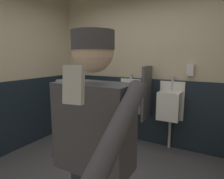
% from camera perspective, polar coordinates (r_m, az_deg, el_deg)
% --- Properties ---
extents(wall_back, '(4.28, 0.12, 2.87)m').
position_cam_1_polar(wall_back, '(3.50, 11.66, 7.61)').
color(wall_back, beige).
rests_on(wall_back, ground_plane).
extents(wainscot_band_back, '(3.68, 0.03, 1.17)m').
position_cam_1_polar(wainscot_band_back, '(3.56, 10.81, -6.24)').
color(wainscot_band_back, '#19232D').
rests_on(wainscot_band_back, ground_plane).
extents(urinal_left, '(0.40, 0.34, 1.24)m').
position_cam_1_polar(urinal_left, '(3.50, 4.74, -3.07)').
color(urinal_left, white).
rests_on(urinal_left, ground_plane).
extents(urinal_middle, '(0.40, 0.34, 1.24)m').
position_cam_1_polar(urinal_middle, '(3.27, 16.79, -4.39)').
color(urinal_middle, white).
rests_on(urinal_middle, ground_plane).
extents(privacy_divider_panel, '(0.04, 0.40, 0.90)m').
position_cam_1_polar(privacy_divider_panel, '(3.27, 10.24, -1.03)').
color(privacy_divider_panel, '#4C4C51').
extents(person, '(0.69, 0.60, 1.69)m').
position_cam_1_polar(person, '(1.24, -5.42, -15.75)').
color(person, '#2D3342').
rests_on(person, ground_plane).
extents(cell_phone, '(0.06, 0.04, 0.11)m').
position_cam_1_polar(cell_phone, '(0.55, -11.33, 1.40)').
color(cell_phone, silver).
extents(soap_dispenser, '(0.10, 0.07, 0.18)m').
position_cam_1_polar(soap_dispenser, '(3.26, 22.23, 5.41)').
color(soap_dispenser, silver).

